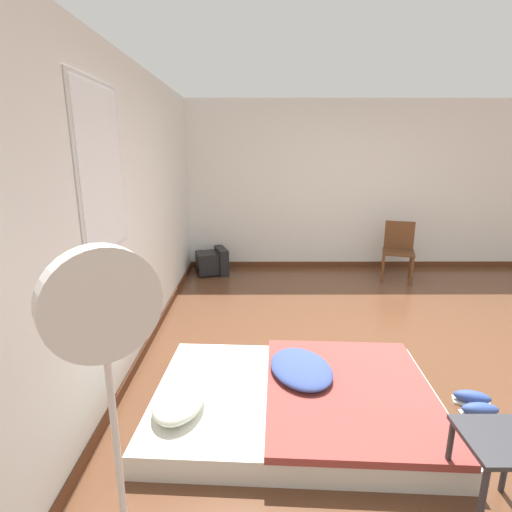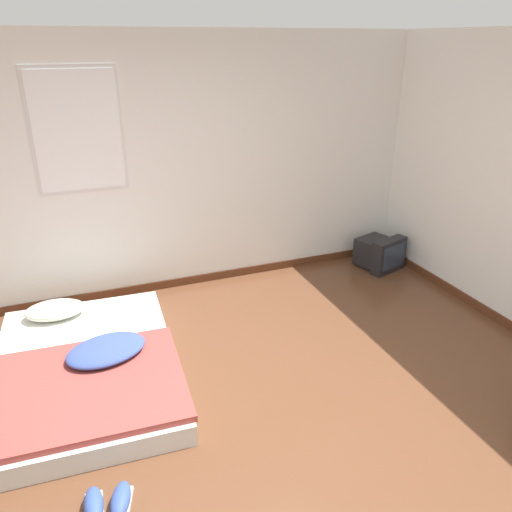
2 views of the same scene
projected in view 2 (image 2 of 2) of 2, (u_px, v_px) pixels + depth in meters
ground_plane at (247, 445)px, 3.34m from camera, size 20.00×20.00×0.00m
wall_back at (157, 171)px, 4.97m from camera, size 8.02×0.08×2.60m
mattress_bed at (86, 367)px, 3.95m from camera, size 1.50×2.09×0.31m
crt_tv at (380, 253)px, 5.87m from camera, size 0.53×0.55×0.39m
sneaker_pair at (108, 503)px, 2.86m from camera, size 0.30×0.29×0.10m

